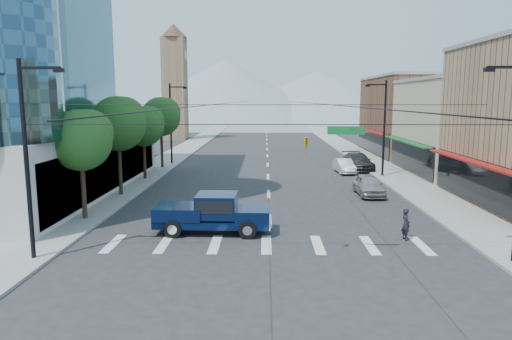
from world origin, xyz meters
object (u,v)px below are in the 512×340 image
at_px(parked_car_near, 369,185).
at_px(pedestrian, 406,224).
at_px(parked_car_mid, 344,166).
at_px(pickup_truck, 212,212).
at_px(parked_car_far, 358,162).

bearing_deg(parked_car_near, pedestrian, -93.45).
xyz_separation_m(parked_car_near, parked_car_mid, (-0.04, 10.72, -0.08)).
bearing_deg(pickup_truck, parked_car_far, 62.79).
bearing_deg(parked_car_near, pickup_truck, -137.54).
relative_size(parked_car_mid, parked_car_far, 0.72).
distance_m(pickup_truck, parked_car_far, 26.18).
xyz_separation_m(parked_car_near, parked_car_far, (1.76, 12.89, 0.07)).
xyz_separation_m(pedestrian, parked_car_near, (0.58, 11.24, -0.06)).
bearing_deg(parked_car_mid, parked_car_far, 45.53).
bearing_deg(pickup_truck, parked_car_mid, 64.10).
relative_size(pedestrian, parked_car_mid, 0.40).
height_order(parked_car_mid, parked_car_far, parked_car_far).
height_order(parked_car_near, parked_car_mid, parked_car_near).
xyz_separation_m(pedestrian, parked_car_mid, (0.53, 21.96, -0.14)).
height_order(parked_car_near, parked_car_far, parked_car_far).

